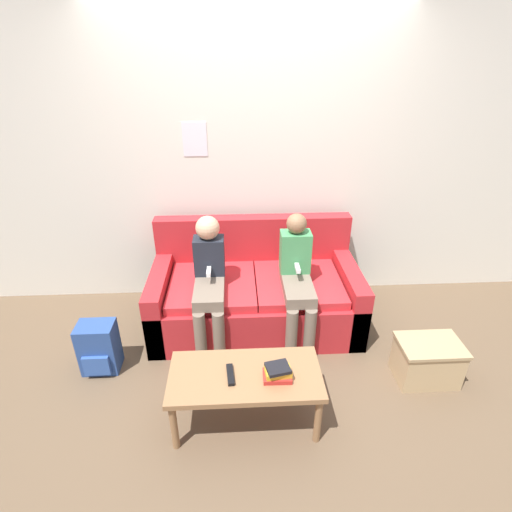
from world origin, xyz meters
TOP-DOWN VIEW (x-y plane):
  - ground_plane at (0.00, 0.00)m, footprint 10.00×10.00m
  - wall_back at (-0.00, 1.10)m, footprint 8.00×0.06m
  - couch at (0.00, 0.57)m, footprint 1.73×0.89m
  - coffee_table at (-0.12, -0.50)m, footprint 0.94×0.46m
  - person_left at (-0.37, 0.36)m, footprint 0.24×0.60m
  - person_right at (0.32, 0.35)m, footprint 0.24×0.60m
  - tv_remote at (-0.21, -0.51)m, footprint 0.05×0.17m
  - book_stack at (0.08, -0.54)m, footprint 0.17×0.14m
  - storage_box at (1.20, -0.21)m, footprint 0.44×0.31m
  - backpack at (-1.19, 0.02)m, footprint 0.27×0.23m

SIDE VIEW (x-z plane):
  - ground_plane at x=0.00m, z-range 0.00..0.00m
  - storage_box at x=1.20m, z-range 0.00..0.32m
  - backpack at x=-1.19m, z-range 0.00..0.40m
  - couch at x=0.00m, z-range -0.15..0.70m
  - coffee_table at x=-0.12m, z-range 0.15..0.54m
  - tv_remote at x=-0.21m, z-range 0.39..0.41m
  - book_stack at x=0.08m, z-range 0.39..0.48m
  - person_right at x=0.32m, z-range 0.05..1.09m
  - person_left at x=-0.37m, z-range 0.07..1.10m
  - wall_back at x=0.00m, z-range 0.00..2.60m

